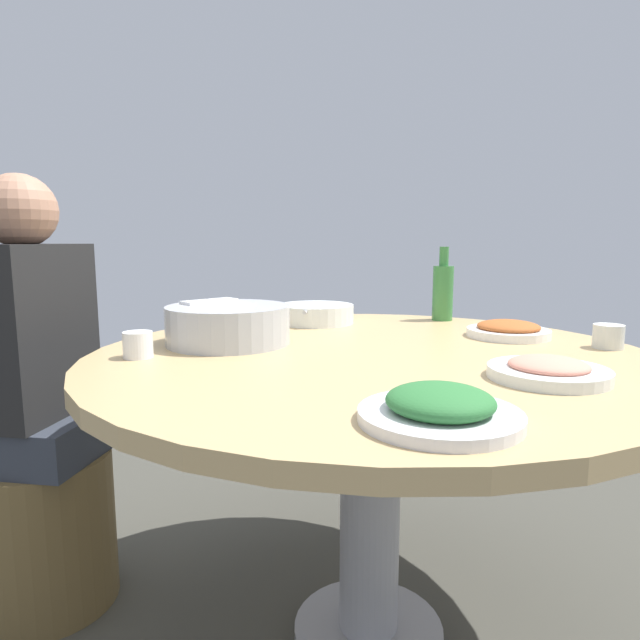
# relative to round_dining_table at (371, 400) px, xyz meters

# --- Properties ---
(ground) EXTENTS (8.00, 8.00, 0.00)m
(ground) POSITION_rel_round_dining_table_xyz_m (0.00, 0.00, -0.64)
(ground) COLOR #414038
(round_dining_table) EXTENTS (1.35, 1.35, 0.76)m
(round_dining_table) POSITION_rel_round_dining_table_xyz_m (0.00, 0.00, 0.00)
(round_dining_table) COLOR #99999E
(round_dining_table) RESTS_ON ground
(rice_bowl) EXTENTS (0.32, 0.32, 0.11)m
(rice_bowl) POSITION_rel_round_dining_table_xyz_m (-0.27, -0.27, 0.17)
(rice_bowl) COLOR #B2B5BA
(rice_bowl) RESTS_ON round_dining_table
(soup_bowl) EXTENTS (0.24, 0.24, 0.06)m
(soup_bowl) POSITION_rel_round_dining_table_xyz_m (-0.47, 0.10, 0.15)
(soup_bowl) COLOR white
(soup_bowl) RESTS_ON round_dining_table
(dish_stirfry) EXTENTS (0.22, 0.22, 0.05)m
(dish_stirfry) POSITION_rel_round_dining_table_xyz_m (0.02, 0.44, 0.14)
(dish_stirfry) COLOR white
(dish_stirfry) RESTS_ON round_dining_table
(dish_shrimp) EXTENTS (0.23, 0.23, 0.04)m
(dish_shrimp) POSITION_rel_round_dining_table_xyz_m (0.38, 0.15, 0.14)
(dish_shrimp) COLOR silver
(dish_shrimp) RESTS_ON round_dining_table
(dish_greens) EXTENTS (0.24, 0.24, 0.06)m
(dish_greens) POSITION_rel_round_dining_table_xyz_m (0.47, -0.21, 0.14)
(dish_greens) COLOR silver
(dish_greens) RESTS_ON round_dining_table
(green_bottle) EXTENTS (0.07, 0.07, 0.24)m
(green_bottle) POSITION_rel_round_dining_table_xyz_m (-0.32, 0.50, 0.22)
(green_bottle) COLOR #397D3B
(green_bottle) RESTS_ON round_dining_table
(tea_cup_near) EXTENTS (0.07, 0.07, 0.06)m
(tea_cup_near) POSITION_rel_round_dining_table_xyz_m (-0.21, -0.51, 0.15)
(tea_cup_near) COLOR white
(tea_cup_near) RESTS_ON round_dining_table
(tea_cup_far) EXTENTS (0.07, 0.07, 0.06)m
(tea_cup_far) POSITION_rel_round_dining_table_xyz_m (0.25, 0.54, 0.15)
(tea_cup_far) COLOR silver
(tea_cup_far) RESTS_ON round_dining_table
(stool_for_diner_left) EXTENTS (0.38, 0.38, 0.43)m
(stool_for_diner_left) POSITION_rel_round_dining_table_xyz_m (-0.56, -0.72, -0.42)
(stool_for_diner_left) COLOR brown
(stool_for_diner_left) RESTS_ON ground
(diner_left) EXTENTS (0.46, 0.47, 0.76)m
(diner_left) POSITION_rel_round_dining_table_xyz_m (-0.56, -0.72, 0.11)
(diner_left) COLOR #2D333D
(diner_left) RESTS_ON stool_for_diner_left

